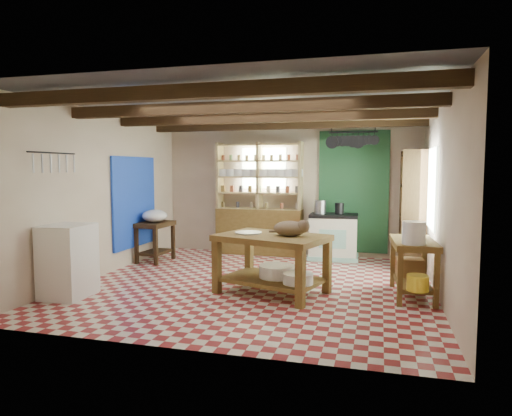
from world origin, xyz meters
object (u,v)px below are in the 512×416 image
(work_table, at_px, (272,264))
(right_counter, at_px, (413,268))
(stove, at_px, (333,237))
(cat, at_px, (290,228))
(prep_table, at_px, (155,242))
(white_cabinet, at_px, (68,261))

(work_table, height_order, right_counter, work_table)
(stove, relative_size, cat, 1.96)
(prep_table, xyz_separation_m, cat, (2.80, -1.54, 0.54))
(work_table, bearing_deg, stove, 94.35)
(work_table, bearing_deg, cat, 11.31)
(work_table, distance_m, stove, 2.60)
(work_table, distance_m, cat, 0.56)
(white_cabinet, height_order, right_counter, white_cabinet)
(stove, xyz_separation_m, prep_table, (-3.12, -1.02, -0.07))
(work_table, relative_size, cat, 3.17)
(white_cabinet, xyz_separation_m, right_counter, (4.40, 1.19, -0.10))
(stove, relative_size, white_cabinet, 0.91)
(work_table, distance_m, right_counter, 1.87)
(right_counter, bearing_deg, prep_table, 161.08)
(prep_table, bearing_deg, right_counter, -11.84)
(prep_table, height_order, cat, cat)
(work_table, relative_size, prep_table, 1.95)
(stove, height_order, white_cabinet, white_cabinet)
(work_table, bearing_deg, prep_table, 166.56)
(work_table, relative_size, white_cabinet, 1.47)
(prep_table, height_order, white_cabinet, white_cabinet)
(cat, bearing_deg, white_cabinet, -156.04)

